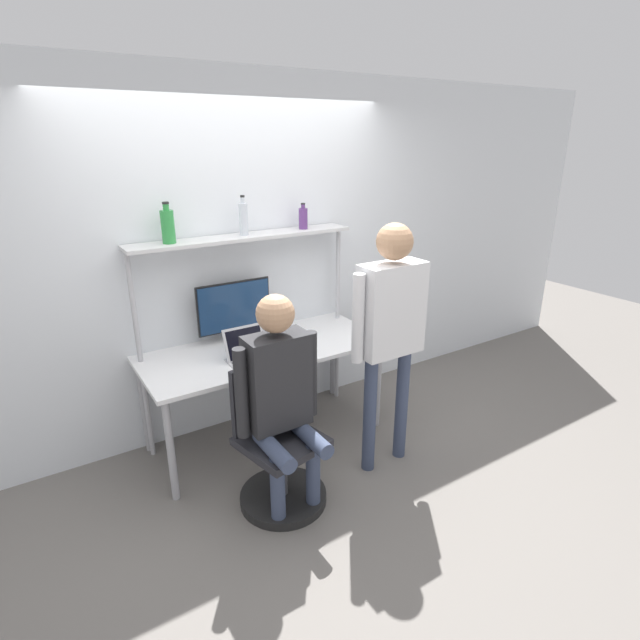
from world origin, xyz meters
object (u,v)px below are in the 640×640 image
object	(u,v)px
cell_phone	(287,353)
bottle_purple	(303,218)
bottle_clear	(244,218)
bottle_green	(168,226)
monitor	(235,309)
person_standing	(391,317)
office_chair	(278,461)
person_seated	(280,388)
laptop	(248,351)

from	to	relation	value
cell_phone	bottle_purple	distance (m)	1.06
bottle_clear	bottle_green	bearing A→B (deg)	-180.00
monitor	bottle_green	world-z (taller)	bottle_green
cell_phone	person_standing	size ratio (longest dim) A/B	0.09
person_standing	bottle_clear	xyz separation A→B (m)	(-0.57, 0.99, 0.56)
person_standing	office_chair	bearing A→B (deg)	175.87
person_seated	bottle_clear	xyz separation A→B (m)	(0.25, 0.98, 0.86)
cell_phone	person_seated	distance (m)	0.64
person_standing	bottle_green	size ratio (longest dim) A/B	6.38
cell_phone	person_standing	xyz separation A→B (m)	(0.48, -0.55, 0.35)
monitor	cell_phone	xyz separation A→B (m)	(0.20, -0.44, -0.25)
office_chair	bottle_purple	world-z (taller)	bottle_purple
monitor	person_seated	size ratio (longest dim) A/B	0.42
person_seated	bottle_clear	size ratio (longest dim) A/B	4.92
person_standing	bottle_clear	bearing A→B (deg)	119.69
monitor	bottle_green	xyz separation A→B (m)	(-0.43, 0.00, 0.66)
monitor	laptop	size ratio (longest dim) A/B	1.94
laptop	bottle_purple	size ratio (longest dim) A/B	1.52
person_standing	laptop	bearing A→B (deg)	140.99
person_seated	bottle_green	world-z (taller)	bottle_green
person_standing	bottle_purple	distance (m)	1.12
office_chair	laptop	bearing A→B (deg)	82.70
office_chair	bottle_green	bearing A→B (deg)	106.93
laptop	bottle_purple	distance (m)	1.13
bottle_purple	monitor	bearing A→B (deg)	-179.63
cell_phone	monitor	bearing A→B (deg)	115.00
monitor	office_chair	xyz separation A→B (m)	(-0.15, -0.93, -0.73)
laptop	bottle_green	size ratio (longest dim) A/B	1.10
laptop	bottle_green	world-z (taller)	bottle_green
office_chair	bottle_purple	bearing A→B (deg)	50.92
laptop	office_chair	xyz separation A→B (m)	(-0.07, -0.55, -0.54)
monitor	bottle_clear	size ratio (longest dim) A/B	2.05
laptop	bottle_green	distance (m)	1.00
bottle_clear	bottle_purple	size ratio (longest dim) A/B	1.44
laptop	office_chair	bearing A→B (deg)	-97.30
bottle_clear	bottle_green	xyz separation A→B (m)	(-0.55, -0.00, -0.00)
bottle_clear	bottle_purple	world-z (taller)	bottle_clear
monitor	cell_phone	world-z (taller)	monitor
office_chair	bottle_green	xyz separation A→B (m)	(-0.28, 0.93, 1.39)
monitor	bottle_clear	xyz separation A→B (m)	(0.12, 0.00, 0.66)
office_chair	person_seated	bearing A→B (deg)	-79.80
bottle_green	monitor	bearing A→B (deg)	-0.52
monitor	office_chair	size ratio (longest dim) A/B	0.63
office_chair	bottle_green	size ratio (longest dim) A/B	3.38
laptop	bottle_clear	xyz separation A→B (m)	(0.19, 0.38, 0.86)
cell_phone	bottle_green	xyz separation A→B (m)	(-0.64, 0.44, 0.91)
person_seated	person_standing	xyz separation A→B (m)	(0.82, -0.01, 0.30)
person_standing	bottle_green	bearing A→B (deg)	138.27
monitor	laptop	distance (m)	0.43
laptop	bottle_purple	bearing A→B (deg)	28.88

